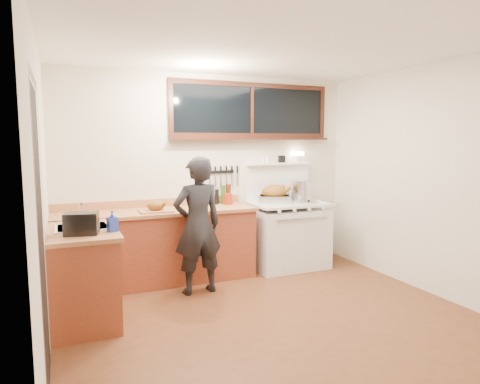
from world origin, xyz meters
name	(u,v)px	position (x,y,z in m)	size (l,w,h in m)	color
ground_plane	(269,317)	(0.00, 0.00, -0.01)	(4.00, 3.50, 0.02)	#532B16
room_shell	(270,150)	(0.00, 0.00, 1.65)	(4.10, 3.60, 2.65)	beige
counter_back	(157,246)	(-0.80, 1.45, 0.45)	(2.44, 0.64, 1.00)	maroon
counter_left	(83,275)	(-1.70, 0.62, 0.45)	(0.64, 1.09, 0.90)	maroon
sink_unit	(83,233)	(-1.68, 0.70, 0.85)	(0.50, 0.45, 0.37)	white
vintage_stove	(287,233)	(1.00, 1.41, 0.47)	(1.02, 0.74, 1.58)	white
back_window	(252,117)	(0.60, 1.72, 2.06)	(2.32, 0.13, 0.77)	black
left_doorway	(42,239)	(-1.99, -0.55, 1.09)	(0.02, 1.04, 2.17)	black
knife_strip	(219,173)	(0.12, 1.73, 1.31)	(0.52, 0.03, 0.28)	black
man	(198,226)	(-0.45, 0.91, 0.78)	(0.60, 0.42, 1.57)	black
soap_bottle	(112,221)	(-1.43, 0.40, 1.00)	(0.11, 0.11, 0.19)	#223AAE
toaster	(82,224)	(-1.70, 0.38, 1.00)	(0.32, 0.26, 0.20)	black
cutting_board	(156,207)	(-0.83, 1.33, 0.95)	(0.39, 0.29, 0.14)	#AB6F44
roast_turkey	(274,195)	(0.82, 1.47, 1.00)	(0.52, 0.46, 0.25)	silver
stockpot	(301,190)	(1.27, 1.51, 1.04)	(0.37, 0.37, 0.29)	silver
saucepan	(283,197)	(1.00, 1.56, 0.96)	(0.21, 0.29, 0.12)	silver
pot_lid	(309,202)	(1.23, 1.25, 0.91)	(0.32, 0.32, 0.04)	silver
coffee_tin	(228,199)	(0.17, 1.55, 0.97)	(0.11, 0.10, 0.15)	#982910
pitcher	(204,198)	(-0.12, 1.65, 0.99)	(0.12, 0.12, 0.19)	white
bottle_cluster	(222,195)	(0.12, 1.63, 1.02)	(0.31, 0.07, 0.26)	black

